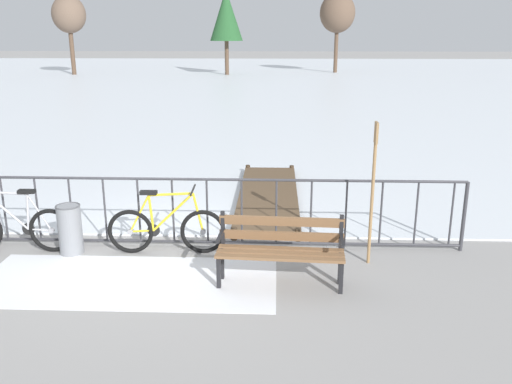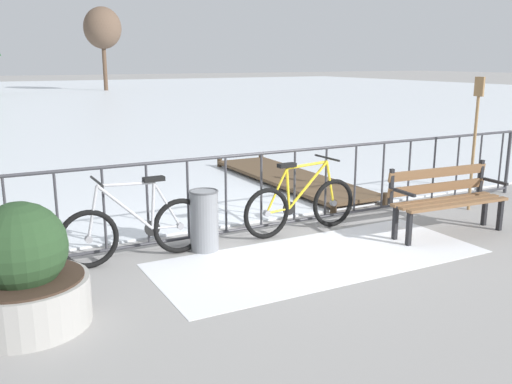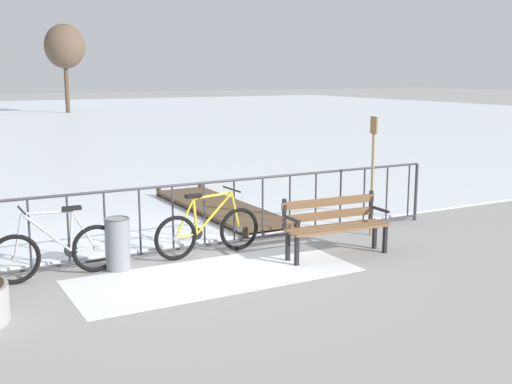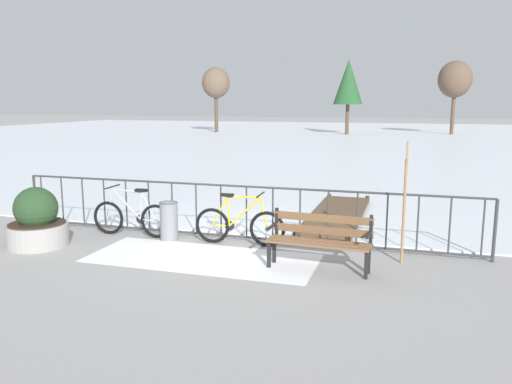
{
  "view_description": "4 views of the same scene",
  "coord_description": "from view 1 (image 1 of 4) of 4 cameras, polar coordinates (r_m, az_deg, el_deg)",
  "views": [
    {
      "loc": [
        1.77,
        -7.53,
        3.12
      ],
      "look_at": [
        1.5,
        -0.41,
        0.99
      ],
      "focal_mm": 38.07,
      "sensor_mm": 36.0,
      "label": 1
    },
    {
      "loc": [
        -3.66,
        -6.22,
        2.23
      ],
      "look_at": [
        -0.63,
        -0.55,
        0.7
      ],
      "focal_mm": 39.35,
      "sensor_mm": 36.0,
      "label": 2
    },
    {
      "loc": [
        -3.64,
        -8.68,
        2.68
      ],
      "look_at": [
        0.83,
        -0.57,
        0.95
      ],
      "focal_mm": 44.98,
      "sensor_mm": 36.0,
      "label": 3
    },
    {
      "loc": [
        3.13,
        -8.75,
        2.58
      ],
      "look_at": [
        0.4,
        0.12,
        0.93
      ],
      "focal_mm": 35.5,
      "sensor_mm": 36.0,
      "label": 4
    }
  ],
  "objects": [
    {
      "name": "ground_plane",
      "position": [
        8.34,
        -10.27,
        -5.6
      ],
      "size": [
        160.0,
        160.0,
        0.0
      ],
      "primitive_type": "plane",
      "color": "gray"
    },
    {
      "name": "frozen_pond",
      "position": [
        36.11,
        -0.61,
        11.68
      ],
      "size": [
        80.0,
        56.0,
        0.03
      ],
      "primitive_type": "cube",
      "color": "silver",
      "rests_on": "ground"
    },
    {
      "name": "snow_patch",
      "position": [
        7.31,
        -13.32,
        -9.07
      ],
      "size": [
        3.85,
        1.58,
        0.01
      ],
      "primitive_type": "cube",
      "color": "white",
      "rests_on": "ground"
    },
    {
      "name": "railing_fence",
      "position": [
        8.15,
        -10.47,
        -1.96
      ],
      "size": [
        9.06,
        0.06,
        1.07
      ],
      "color": "#38383D",
      "rests_on": "ground"
    },
    {
      "name": "bicycle_near_railing",
      "position": [
        7.94,
        -9.4,
        -3.88
      ],
      "size": [
        1.71,
        0.52,
        0.97
      ],
      "color": "black",
      "rests_on": "ground"
    },
    {
      "name": "bicycle_second",
      "position": [
        8.63,
        -23.92,
        -3.44
      ],
      "size": [
        1.71,
        0.52,
        0.97
      ],
      "color": "black",
      "rests_on": "ground"
    },
    {
      "name": "park_bench",
      "position": [
        6.89,
        2.6,
        -5.61
      ],
      "size": [
        1.63,
        0.57,
        0.89
      ],
      "color": "brown",
      "rests_on": "ground"
    },
    {
      "name": "trash_bin",
      "position": [
        8.28,
        -18.96,
        -3.69
      ],
      "size": [
        0.35,
        0.35,
        0.73
      ],
      "color": "gray",
      "rests_on": "ground"
    },
    {
      "name": "oar_upright",
      "position": [
        7.43,
        12.19,
        0.78
      ],
      "size": [
        0.04,
        0.16,
        1.98
      ],
      "color": "#937047",
      "rests_on": "ground"
    },
    {
      "name": "wooden_dock",
      "position": [
        10.3,
        1.29,
        -0.3
      ],
      "size": [
        1.1,
        4.15,
        0.2
      ],
      "color": "brown",
      "rests_on": "ground"
    },
    {
      "name": "tree_far_west",
      "position": [
        42.94,
        8.56,
        18.07
      ],
      "size": [
        2.63,
        2.63,
        5.82
      ],
      "color": "brown",
      "rests_on": "ground"
    },
    {
      "name": "tree_west_mid",
      "position": [
        42.66,
        -19.07,
        17.17
      ],
      "size": [
        2.37,
        2.37,
        5.53
      ],
      "color": "brown",
      "rests_on": "ground"
    },
    {
      "name": "tree_centre",
      "position": [
        40.38,
        -3.15,
        18.04
      ],
      "size": [
        2.34,
        2.34,
        5.94
      ],
      "color": "brown",
      "rests_on": "ground"
    }
  ]
}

